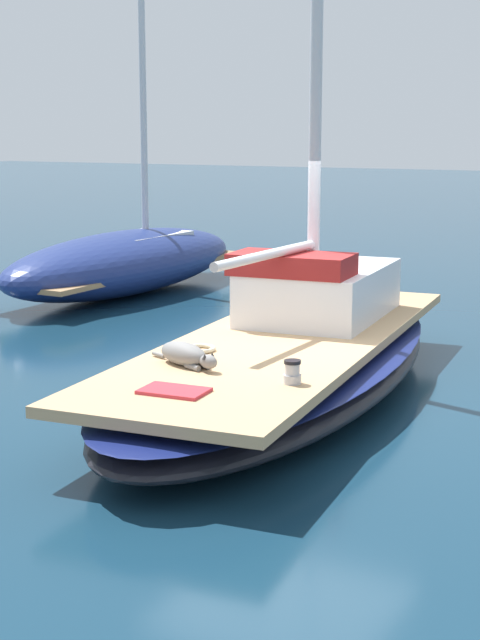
{
  "coord_description": "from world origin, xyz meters",
  "views": [
    {
      "loc": [
        4.53,
        -8.94,
        2.83
      ],
      "look_at": [
        0.0,
        -1.0,
        1.01
      ],
      "focal_mm": 53.44,
      "sensor_mm": 36.0,
      "label": 1
    }
  ],
  "objects_px": {
    "sailboat_main": "(286,365)",
    "coiled_rope": "(200,349)",
    "dog_grey": "(186,355)",
    "deck_towel": "(174,391)",
    "moored_boat_port_side": "(126,260)",
    "deck_winch": "(292,373)"
  },
  "relations": [
    {
      "from": "dog_grey",
      "to": "deck_winch",
      "type": "distance_m",
      "value": 1.16
    },
    {
      "from": "sailboat_main",
      "to": "dog_grey",
      "type": "bearing_deg",
      "value": -97.71
    },
    {
      "from": "coiled_rope",
      "to": "deck_towel",
      "type": "height_order",
      "value": "coiled_rope"
    },
    {
      "from": "deck_winch",
      "to": "moored_boat_port_side",
      "type": "bearing_deg",
      "value": 135.68
    },
    {
      "from": "dog_grey",
      "to": "coiled_rope",
      "type": "height_order",
      "value": "dog_grey"
    },
    {
      "from": "sailboat_main",
      "to": "deck_towel",
      "type": "distance_m",
      "value": 2.51
    },
    {
      "from": "coiled_rope",
      "to": "moored_boat_port_side",
      "type": "xyz_separation_m",
      "value": [
        -5.05,
        5.61,
        -0.09
      ]
    },
    {
      "from": "deck_winch",
      "to": "moored_boat_port_side",
      "type": "distance_m",
      "value": 8.98
    },
    {
      "from": "dog_grey",
      "to": "moored_boat_port_side",
      "type": "height_order",
      "value": "moored_boat_port_side"
    },
    {
      "from": "moored_boat_port_side",
      "to": "deck_towel",
      "type": "bearing_deg",
      "value": -51.04
    },
    {
      "from": "dog_grey",
      "to": "coiled_rope",
      "type": "distance_m",
      "value": 0.63
    },
    {
      "from": "deck_towel",
      "to": "moored_boat_port_side",
      "type": "height_order",
      "value": "moored_boat_port_side"
    },
    {
      "from": "sailboat_main",
      "to": "coiled_rope",
      "type": "distance_m",
      "value": 1.19
    },
    {
      "from": "sailboat_main",
      "to": "deck_towel",
      "type": "height_order",
      "value": "deck_towel"
    },
    {
      "from": "sailboat_main",
      "to": "dog_grey",
      "type": "xyz_separation_m",
      "value": [
        -0.22,
        -1.64,
        0.43
      ]
    },
    {
      "from": "sailboat_main",
      "to": "coiled_rope",
      "type": "height_order",
      "value": "coiled_rope"
    },
    {
      "from": "sailboat_main",
      "to": "deck_towel",
      "type": "bearing_deg",
      "value": -85.38
    },
    {
      "from": "sailboat_main",
      "to": "deck_winch",
      "type": "distance_m",
      "value": 2.0
    },
    {
      "from": "coiled_rope",
      "to": "deck_towel",
      "type": "relative_size",
      "value": 0.58
    },
    {
      "from": "dog_grey",
      "to": "deck_towel",
      "type": "xyz_separation_m",
      "value": [
        0.42,
        -0.84,
        -0.09
      ]
    },
    {
      "from": "dog_grey",
      "to": "deck_winch",
      "type": "xyz_separation_m",
      "value": [
        1.16,
        -0.08,
        -0.01
      ]
    },
    {
      "from": "sailboat_main",
      "to": "dog_grey",
      "type": "height_order",
      "value": "dog_grey"
    }
  ]
}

